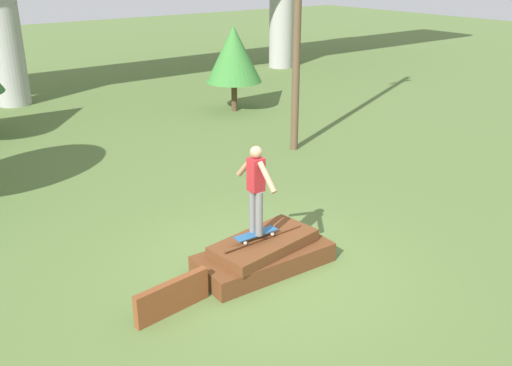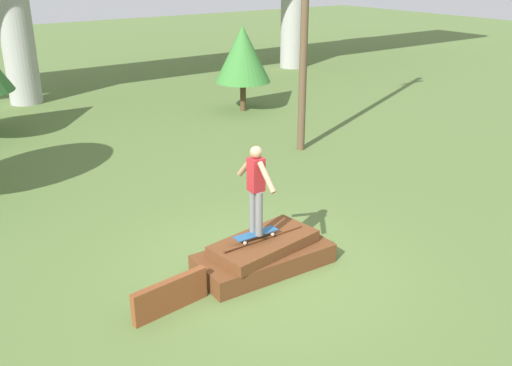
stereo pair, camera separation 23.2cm
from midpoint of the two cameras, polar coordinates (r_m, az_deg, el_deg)
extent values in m
plane|color=#567038|center=(9.64, 1.48, -8.45)|extent=(80.00, 80.00, 0.00)
cube|color=#5B3319|center=(9.56, 1.49, -7.59)|extent=(2.31, 1.13, 0.33)
cube|color=#5B3319|center=(9.47, 1.50, -6.08)|extent=(1.87, 1.09, 0.21)
cylinder|color=#5B3319|center=(9.38, 1.51, -5.55)|extent=(1.55, 0.05, 0.05)
cube|color=brown|center=(8.52, -7.80, -11.10)|extent=(1.24, 0.25, 0.51)
cube|color=#23517F|center=(9.29, 0.72, -5.07)|extent=(0.78, 0.22, 0.01)
cylinder|color=silver|center=(9.52, 1.78, -4.77)|extent=(0.05, 0.03, 0.05)
cylinder|color=silver|center=(9.40, 2.37, -5.13)|extent=(0.05, 0.03, 0.05)
cylinder|color=silver|center=(9.25, -0.96, -5.60)|extent=(0.05, 0.03, 0.05)
cylinder|color=silver|center=(9.12, -0.40, -6.00)|extent=(0.05, 0.03, 0.05)
cylinder|color=slate|center=(9.19, 0.43, -2.75)|extent=(0.12, 0.12, 0.75)
cylinder|color=slate|center=(9.07, 1.03, -3.12)|extent=(0.12, 0.12, 0.75)
cube|color=maroon|center=(8.88, 0.75, 0.86)|extent=(0.23, 0.22, 0.54)
sphere|color=#A37556|center=(8.76, 0.76, 3.10)|extent=(0.19, 0.19, 0.19)
cylinder|color=#A37556|center=(9.09, -0.29, 1.66)|extent=(0.10, 0.44, 0.43)
cylinder|color=#A37556|center=(8.64, 1.85, 0.57)|extent=(0.10, 0.44, 0.43)
cylinder|color=#9E9E99|center=(21.53, -22.79, 15.44)|extent=(1.10, 1.10, 6.18)
cylinder|color=#4C3823|center=(19.30, -0.95, 8.67)|extent=(0.20, 0.20, 0.98)
cone|color=#387A33|center=(19.04, -0.98, 12.78)|extent=(1.83, 1.83, 1.82)
camera|label=1|loc=(0.12, -89.26, 0.30)|focal=40.00mm
camera|label=2|loc=(0.12, 90.74, -0.30)|focal=40.00mm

